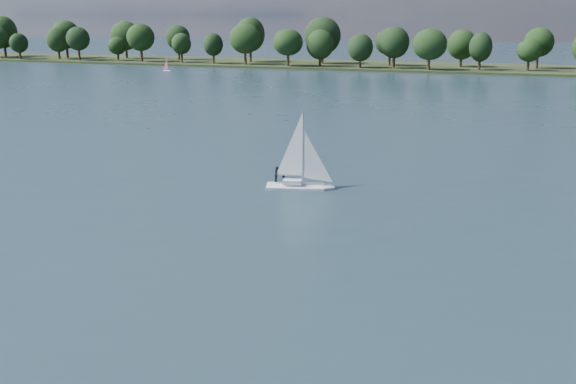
{
  "coord_description": "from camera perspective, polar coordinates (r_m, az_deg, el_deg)",
  "views": [
    {
      "loc": [
        9.35,
        -10.2,
        17.21
      ],
      "look_at": [
        -7.93,
        40.14,
        2.5
      ],
      "focal_mm": 40.0,
      "sensor_mm": 36.0,
      "label": 1
    }
  ],
  "objects": [
    {
      "name": "pontoon",
      "position": [
        276.04,
        -22.96,
        10.68
      ],
      "size": [
        4.34,
        2.82,
        0.5
      ],
      "primitive_type": "cube",
      "rotation": [
        0.0,
        0.0,
        -0.22
      ],
      "color": "#545759",
      "rests_on": "ground"
    },
    {
      "name": "treeline",
      "position": [
        220.31,
        12.73,
        12.73
      ],
      "size": [
        562.83,
        73.75,
        18.34
      ],
      "color": "black",
      "rests_on": "ground"
    },
    {
      "name": "ground",
      "position": [
        111.93,
        14.01,
        6.15
      ],
      "size": [
        700.0,
        700.0,
        0.0
      ],
      "primitive_type": "plane",
      "color": "#233342",
      "rests_on": "ground"
    },
    {
      "name": "dinghy_pink",
      "position": [
        212.63,
        -10.67,
        10.83
      ],
      "size": [
        2.78,
        1.18,
        4.37
      ],
      "rotation": [
        0.0,
        0.0,
        -0.04
      ],
      "color": "white",
      "rests_on": "ground"
    },
    {
      "name": "far_shore",
      "position": [
        223.06,
        16.77,
        10.38
      ],
      "size": [
        660.0,
        40.0,
        1.5
      ],
      "primitive_type": "cube",
      "color": "black",
      "rests_on": "ground"
    },
    {
      "name": "sailboat",
      "position": [
        65.37,
        0.73,
        2.3
      ],
      "size": [
        6.62,
        3.33,
        8.39
      ],
      "rotation": [
        0.0,
        0.0,
        0.26
      ],
      "color": "silver",
      "rests_on": "ground"
    }
  ]
}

